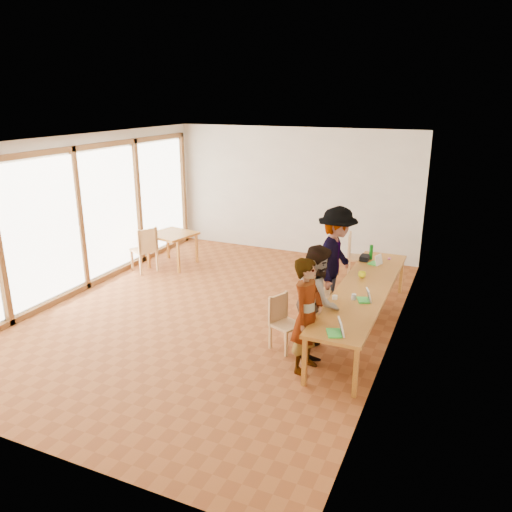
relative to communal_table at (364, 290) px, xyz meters
The scene contains 25 objects.
ground 2.62m from the communal_table, behind, with size 8.00×8.00×0.00m, color brown.
wall_back 4.51m from the communal_table, 124.27° to the left, with size 6.00×0.10×3.00m, color beige.
wall_front 5.06m from the communal_table, 119.99° to the right, with size 6.00×0.10×3.00m, color beige.
wall_right 1.00m from the communal_table, 33.55° to the right, with size 0.10×8.00×3.00m, color beige.
window_wall 5.53m from the communal_table, behind, with size 0.10×8.00×3.00m, color white.
ceiling 3.42m from the communal_table, behind, with size 6.00×8.00×0.04m, color white.
communal_table is the anchor object (origin of this frame).
side_table 4.90m from the communal_table, 161.22° to the left, with size 0.90×0.90×0.75m.
chair_near 1.46m from the communal_table, 133.49° to the right, with size 0.52×0.52×0.45m.
chair_mid 0.94m from the communal_table, behind, with size 0.57×0.57×0.54m.
chair_far 1.03m from the communal_table, 161.06° to the left, with size 0.49×0.49×0.46m.
chair_empty 2.47m from the communal_table, 106.50° to the left, with size 0.52×0.52×0.51m.
chair_spare 5.00m from the communal_table, 169.02° to the left, with size 0.62×0.62×0.53m.
person_near 1.60m from the communal_table, 106.41° to the right, with size 0.60×0.39×1.65m, color gray.
person_mid 1.09m from the communal_table, 115.79° to the right, with size 0.81×0.63×1.67m, color gray.
person_far 0.95m from the communal_table, 134.04° to the left, with size 1.22×0.70×1.88m, color gray.
laptop_near 1.77m from the communal_table, 88.85° to the right, with size 0.29×0.31×0.21m.
laptop_mid 0.55m from the communal_table, 74.73° to the right, with size 0.26×0.27×0.19m.
laptop_far 1.26m from the communal_table, 91.71° to the left, with size 0.25×0.27×0.19m.
yellow_mug 0.48m from the communal_table, 106.18° to the left, with size 0.13×0.13×0.10m, color #F9FA19.
green_bottle 1.53m from the communal_table, 97.36° to the left, with size 0.07×0.07×0.28m, color #106515.
clear_glass 0.55m from the communal_table, 93.62° to the right, with size 0.07×0.07×0.09m, color silver.
condiment_cup 0.72m from the communal_table, 115.06° to the right, with size 0.08×0.08×0.06m, color white.
pink_phone 1.67m from the communal_table, 85.63° to the left, with size 0.05×0.10×0.01m, color #C2468C.
black_pouch 1.45m from the communal_table, 101.41° to the left, with size 0.16×0.26×0.09m, color black.
Camera 1 is at (3.91, -7.18, 3.69)m, focal length 35.00 mm.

